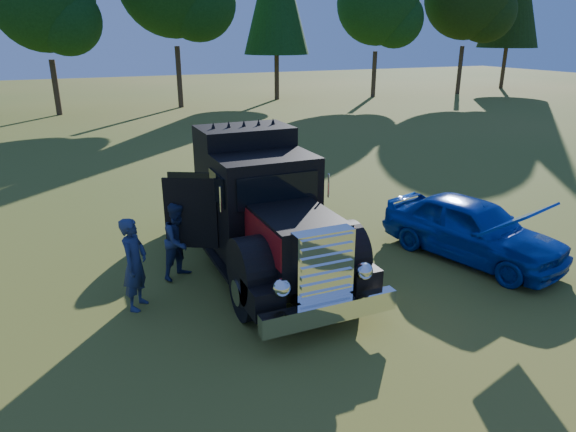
# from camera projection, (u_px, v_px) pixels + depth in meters

# --- Properties ---
(ground) EXTENTS (120.00, 120.00, 0.00)m
(ground) POSITION_uv_depth(u_px,v_px,m) (329.00, 328.00, 9.13)
(ground) COLOR #395619
(ground) RESTS_ON ground
(diamond_t_truck) EXTENTS (3.27, 7.16, 3.00)m
(diamond_t_truck) POSITION_uv_depth(u_px,v_px,m) (259.00, 211.00, 11.22)
(diamond_t_truck) COLOR black
(diamond_t_truck) RESTS_ON ground
(hotrod_coupe) EXTENTS (2.81, 4.52, 1.89)m
(hotrod_coupe) POSITION_uv_depth(u_px,v_px,m) (472.00, 228.00, 11.78)
(hotrod_coupe) COLOR navy
(hotrod_coupe) RESTS_ON ground
(spectator_near) EXTENTS (0.72, 0.79, 1.80)m
(spectator_near) POSITION_uv_depth(u_px,v_px,m) (135.00, 264.00, 9.55)
(spectator_near) COLOR #1B1E40
(spectator_near) RESTS_ON ground
(spectator_far) EXTENTS (1.02, 0.96, 1.68)m
(spectator_far) POSITION_uv_depth(u_px,v_px,m) (179.00, 240.00, 10.80)
(spectator_far) COLOR #1D2344
(spectator_far) RESTS_ON ground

